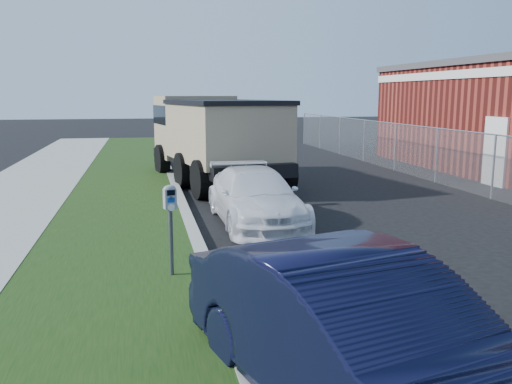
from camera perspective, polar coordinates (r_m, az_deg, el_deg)
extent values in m
plane|color=black|center=(10.32, 8.84, -6.15)|extent=(120.00, 120.00, 0.00)
cube|color=gray|center=(11.63, -6.83, -3.85)|extent=(0.25, 50.00, 0.15)
cube|color=black|center=(11.61, -14.74, -4.20)|extent=(3.00, 50.00, 0.13)
plane|color=slate|center=(18.96, 18.47, 3.66)|extent=(0.00, 30.00, 30.00)
cylinder|color=#91979E|center=(18.89, 18.63, 6.37)|extent=(0.04, 30.00, 0.04)
cylinder|color=#91979E|center=(16.46, 23.72, 2.41)|extent=(0.06, 0.06, 1.80)
cylinder|color=#91979E|center=(18.96, 18.47, 3.66)|extent=(0.06, 0.06, 1.80)
cylinder|color=#91979E|center=(21.59, 14.46, 4.59)|extent=(0.06, 0.06, 1.80)
cylinder|color=#91979E|center=(24.30, 11.33, 5.31)|extent=(0.06, 0.06, 1.80)
cylinder|color=#91979E|center=(27.07, 8.82, 5.87)|extent=(0.06, 0.06, 1.80)
cylinder|color=#91979E|center=(29.89, 6.78, 6.31)|extent=(0.06, 0.06, 1.80)
cylinder|color=#91979E|center=(32.74, 5.09, 6.67)|extent=(0.06, 0.06, 1.80)
cube|color=silver|center=(20.50, 21.12, 11.52)|extent=(0.06, 14.00, 0.30)
cube|color=silver|center=(18.90, 23.84, 3.91)|extent=(0.08, 1.10, 2.20)
cylinder|color=#3F4247|center=(8.47, -8.92, -5.26)|extent=(0.08, 0.08, 1.02)
cube|color=slate|center=(8.31, -9.05, -0.70)|extent=(0.21, 0.16, 0.31)
ellipsoid|color=slate|center=(8.28, -9.08, 0.34)|extent=(0.22, 0.17, 0.12)
cube|color=black|center=(8.23, -8.93, -0.08)|extent=(0.12, 0.04, 0.08)
cube|color=#0D3A98|center=(8.25, -8.92, -0.84)|extent=(0.11, 0.03, 0.07)
cylinder|color=silver|center=(8.28, -8.90, -1.61)|extent=(0.11, 0.03, 0.11)
cube|color=#3F4247|center=(8.25, -8.92, -0.63)|extent=(0.04, 0.02, 0.05)
imported|color=white|center=(12.18, -0.05, -0.53)|extent=(1.80, 4.28, 1.24)
imported|color=black|center=(5.08, 10.63, -14.99)|extent=(2.69, 4.73, 1.48)
cube|color=black|center=(17.92, -4.16, 3.52)|extent=(3.67, 7.47, 0.39)
cube|color=#8E795B|center=(20.29, -6.44, 6.87)|extent=(2.93, 2.44, 2.23)
cube|color=black|center=(20.27, -6.47, 8.13)|extent=(2.97, 2.47, 0.67)
cube|color=#8E795B|center=(16.99, -3.27, 6.28)|extent=(3.46, 5.09, 1.79)
cube|color=black|center=(16.95, -3.30, 9.41)|extent=(3.59, 5.22, 0.13)
cube|color=black|center=(21.39, -7.16, 4.32)|extent=(2.67, 0.63, 0.34)
cylinder|color=black|center=(19.98, -9.84, 3.36)|extent=(0.55, 1.16, 1.12)
cylinder|color=black|center=(20.67, -2.86, 3.72)|extent=(0.55, 1.16, 1.12)
cylinder|color=black|center=(17.07, -7.68, 2.27)|extent=(0.55, 1.16, 1.12)
cylinder|color=black|center=(17.87, 0.33, 2.71)|extent=(0.55, 1.16, 1.12)
cylinder|color=black|center=(15.15, -5.78, 1.31)|extent=(0.55, 1.16, 1.12)
cylinder|color=black|center=(16.04, 3.06, 1.84)|extent=(0.55, 1.16, 1.12)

